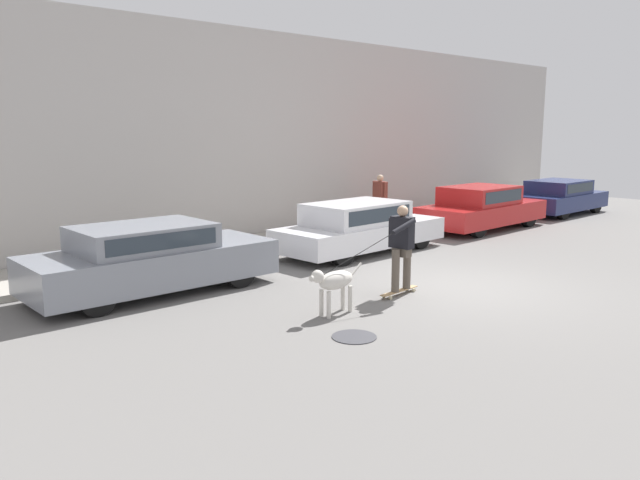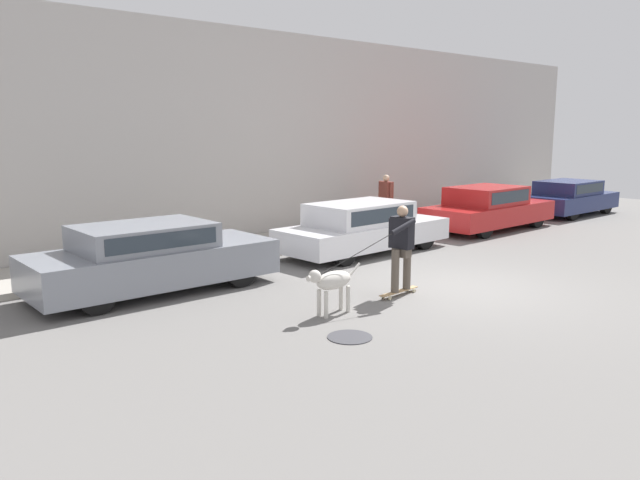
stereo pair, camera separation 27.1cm
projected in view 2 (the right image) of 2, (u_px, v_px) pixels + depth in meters
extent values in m
plane|color=slate|center=(456.00, 287.00, 11.79)|extent=(36.00, 36.00, 0.00)
cube|color=#B2ADA8|center=(243.00, 136.00, 16.46)|extent=(32.00, 0.30, 5.53)
cube|color=#A39E93|center=(273.00, 243.00, 15.98)|extent=(30.00, 2.23, 0.13)
cylinder|color=black|center=(200.00, 258.00, 12.93)|extent=(0.61, 0.21, 0.61)
cylinder|color=black|center=(240.00, 271.00, 11.79)|extent=(0.61, 0.21, 0.61)
cylinder|color=black|center=(64.00, 279.00, 11.16)|extent=(0.61, 0.21, 0.61)
cylinder|color=black|center=(96.00, 296.00, 10.03)|extent=(0.61, 0.21, 0.61)
cube|color=gray|center=(154.00, 264.00, 11.44)|extent=(4.48, 1.83, 0.65)
cube|color=gray|center=(143.00, 236.00, 11.23)|extent=(2.36, 1.62, 0.44)
cube|color=#28333D|center=(164.00, 241.00, 10.63)|extent=(2.05, 0.05, 0.28)
cylinder|color=black|center=(381.00, 230.00, 16.52)|extent=(0.64, 0.22, 0.64)
cylinder|color=black|center=(424.00, 236.00, 15.48)|extent=(0.64, 0.22, 0.64)
cylinder|color=black|center=(301.00, 243.00, 14.64)|extent=(0.64, 0.22, 0.64)
cylinder|color=black|center=(345.00, 251.00, 13.59)|extent=(0.64, 0.22, 0.64)
cube|color=silver|center=(364.00, 234.00, 15.03)|extent=(4.57, 1.80, 0.52)
cube|color=silver|center=(360.00, 213.00, 14.82)|extent=(2.45, 1.58, 0.52)
cube|color=#28333D|center=(384.00, 215.00, 14.26)|extent=(2.12, 0.07, 0.33)
cylinder|color=black|center=(493.00, 212.00, 19.96)|extent=(0.67, 0.21, 0.67)
cylinder|color=black|center=(537.00, 217.00, 18.85)|extent=(0.67, 0.21, 0.67)
cylinder|color=black|center=(439.00, 220.00, 18.10)|extent=(0.67, 0.21, 0.67)
cylinder|color=black|center=(484.00, 226.00, 16.99)|extent=(0.67, 0.21, 0.67)
cube|color=#B21E1E|center=(489.00, 213.00, 18.45)|extent=(4.55, 1.83, 0.56)
cube|color=#B21E1E|center=(486.00, 196.00, 18.23)|extent=(2.24, 1.62, 0.52)
cube|color=#28333D|center=(511.00, 197.00, 17.65)|extent=(1.95, 0.04, 0.34)
cylinder|color=black|center=(566.00, 201.00, 22.99)|extent=(0.64, 0.20, 0.64)
cylinder|color=black|center=(606.00, 205.00, 21.92)|extent=(0.64, 0.20, 0.64)
cylinder|color=black|center=(532.00, 206.00, 21.39)|extent=(0.64, 0.20, 0.64)
cylinder|color=black|center=(572.00, 211.00, 20.32)|extent=(0.64, 0.20, 0.64)
cube|color=navy|center=(569.00, 202.00, 21.63)|extent=(3.96, 1.71, 0.54)
cube|color=navy|center=(568.00, 187.00, 21.44)|extent=(2.14, 1.53, 0.46)
cube|color=#28333D|center=(590.00, 188.00, 20.87)|extent=(1.88, 0.02, 0.30)
cylinder|color=beige|center=(326.00, 305.00, 9.83)|extent=(0.07, 0.07, 0.44)
cylinder|color=beige|center=(319.00, 303.00, 9.95)|extent=(0.07, 0.07, 0.44)
cylinder|color=beige|center=(348.00, 299.00, 10.18)|extent=(0.07, 0.07, 0.44)
cylinder|color=beige|center=(341.00, 297.00, 10.29)|extent=(0.07, 0.07, 0.44)
ellipsoid|color=beige|center=(334.00, 280.00, 10.00)|extent=(0.73, 0.33, 0.30)
sphere|color=beige|center=(315.00, 276.00, 9.69)|extent=(0.20, 0.20, 0.20)
cylinder|color=beige|center=(311.00, 278.00, 9.63)|extent=(0.12, 0.10, 0.09)
cylinder|color=beige|center=(354.00, 270.00, 10.31)|extent=(0.29, 0.06, 0.22)
cylinder|color=beige|center=(390.00, 298.00, 10.91)|extent=(0.07, 0.04, 0.07)
cylinder|color=beige|center=(383.00, 297.00, 11.01)|extent=(0.07, 0.04, 0.07)
cylinder|color=beige|center=(414.00, 291.00, 11.42)|extent=(0.07, 0.04, 0.07)
cylinder|color=beige|center=(407.00, 289.00, 11.52)|extent=(0.07, 0.04, 0.07)
cube|color=#A88456|center=(399.00, 291.00, 11.21)|extent=(1.00, 0.19, 0.02)
cylinder|color=brown|center=(395.00, 271.00, 11.05)|extent=(0.14, 0.14, 0.77)
cylinder|color=brown|center=(407.00, 268.00, 11.30)|extent=(0.14, 0.14, 0.77)
cube|color=brown|center=(402.00, 252.00, 11.12)|extent=(0.20, 0.33, 0.15)
cube|color=black|center=(402.00, 233.00, 11.05)|extent=(0.23, 0.42, 0.56)
sphere|color=tan|center=(403.00, 211.00, 10.99)|extent=(0.20, 0.20, 0.20)
cylinder|color=black|center=(391.00, 233.00, 11.23)|extent=(0.09, 0.09, 0.54)
cylinder|color=black|center=(403.00, 227.00, 10.71)|extent=(0.54, 0.13, 0.25)
cylinder|color=black|center=(355.00, 255.00, 10.13)|extent=(1.64, 0.14, 0.55)
cylinder|color=#28282D|center=(384.00, 212.00, 18.53)|extent=(0.16, 0.16, 0.75)
cylinder|color=#28282D|center=(387.00, 213.00, 18.38)|extent=(0.16, 0.16, 0.75)
cube|color=brown|center=(386.00, 191.00, 18.34)|extent=(0.32, 0.49, 0.54)
cylinder|color=brown|center=(381.00, 190.00, 18.57)|extent=(0.10, 0.10, 0.52)
cylinder|color=brown|center=(391.00, 191.00, 18.10)|extent=(0.10, 0.10, 0.52)
sphere|color=tan|center=(386.00, 178.00, 18.28)|extent=(0.20, 0.20, 0.20)
cube|color=black|center=(380.00, 202.00, 18.64)|extent=(0.17, 0.35, 0.24)
cylinder|color=#38383D|center=(350.00, 337.00, 8.96)|extent=(0.65, 0.65, 0.01)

